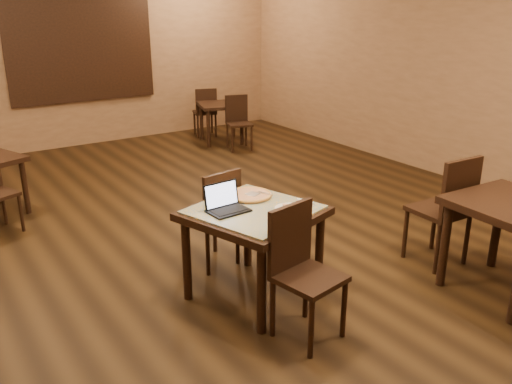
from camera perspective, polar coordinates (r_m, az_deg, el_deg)
ground at (r=5.06m, az=-4.93°, el=-7.50°), size 10.00×10.00×0.00m
wall_back at (r=9.26m, az=-20.96°, el=13.39°), size 8.00×0.02×3.00m
wall_right at (r=7.36m, az=23.63°, el=11.76°), size 0.02×10.00×3.00m
mural at (r=9.34m, az=-17.89°, el=14.08°), size 2.34×0.05×1.64m
tiled_table at (r=4.26m, az=-0.24°, el=-3.05°), size 1.15×1.15×0.76m
chair_main_near at (r=3.85m, az=4.71°, el=-7.60°), size 0.49×0.49×0.97m
chair_main_far at (r=4.81m, az=-4.23°, el=-2.23°), size 0.45×0.45×0.92m
laptop at (r=4.18m, az=-3.28°, el=-1.21°), size 0.32×0.25×0.21m
plate at (r=4.20m, az=3.62°, el=-1.79°), size 0.24×0.24×0.01m
pizza_slice at (r=4.20m, az=3.62°, el=-1.60°), size 0.19×0.19×0.02m
pizza_pan at (r=4.47m, az=-0.67°, el=-0.47°), size 0.33×0.33×0.01m
pizza_whole at (r=4.46m, az=-0.67°, el=-0.29°), size 0.37×0.37×0.03m
spatula at (r=4.46m, az=-0.32°, el=-0.21°), size 0.18×0.27×0.01m
napkin_roll at (r=4.33m, az=5.19°, el=-1.03°), size 0.08×0.15×0.04m
other_table_a at (r=9.22m, az=-3.71°, el=8.61°), size 0.88×0.88×0.66m
other_table_a_chair_near at (r=8.82m, az=-1.91°, el=7.70°), size 0.46×0.46×0.86m
other_table_a_chair_far at (r=9.65m, az=-5.34°, el=8.66°), size 0.46×0.46×0.86m
other_table_c at (r=4.77m, az=25.38°, el=-2.47°), size 0.89×0.89×0.80m
other_table_c_chair_far at (r=5.09m, az=19.54°, el=-1.29°), size 0.47×0.47×1.03m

